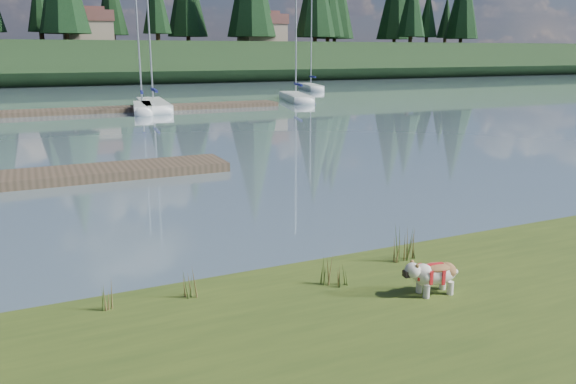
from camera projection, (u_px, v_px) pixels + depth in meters
name	position (u px, v px, depth m)	size (l,w,h in m)	color
ground	(64.00, 114.00, 37.07)	(200.00, 200.00, 0.00)	#76919E
ridge	(41.00, 63.00, 74.36)	(200.00, 20.00, 5.00)	#1C3118
bulldog	(434.00, 273.00, 8.67)	(0.93, 0.45, 0.55)	silver
dock_far	(96.00, 110.00, 37.84)	(26.00, 2.20, 0.30)	#4C3D2C
sailboat_bg_2	(142.00, 107.00, 38.32)	(2.02, 5.83, 8.85)	white
sailboat_bg_3	(152.00, 103.00, 40.77)	(2.50, 8.82, 12.70)	white
sailboat_bg_4	(294.00, 96.00, 47.29)	(3.49, 8.18, 11.84)	white
sailboat_bg_5	(310.00, 86.00, 60.61)	(3.12, 7.27, 10.31)	white
weed_0	(189.00, 284.00, 8.58)	(0.17, 0.14, 0.52)	#475B23
weed_1	(325.00, 272.00, 9.02)	(0.17, 0.14, 0.53)	#475B23
weed_2	(400.00, 247.00, 9.98)	(0.17, 0.14, 0.69)	#475B23
weed_3	(107.00, 296.00, 8.09)	(0.17, 0.14, 0.59)	#475B23
weed_4	(342.00, 275.00, 9.02)	(0.17, 0.14, 0.43)	#475B23
weed_5	(412.00, 244.00, 10.13)	(0.17, 0.14, 0.67)	#475B23
mud_lip	(189.00, 299.00, 9.20)	(60.00, 0.50, 0.14)	#33281C
conifer_8	(412.00, 3.00, 89.12)	(4.62, 4.62, 11.77)	#382619
house_1	(87.00, 25.00, 73.85)	(6.30, 5.30, 4.65)	gray
house_2	(262.00, 28.00, 81.79)	(6.30, 5.30, 4.65)	gray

